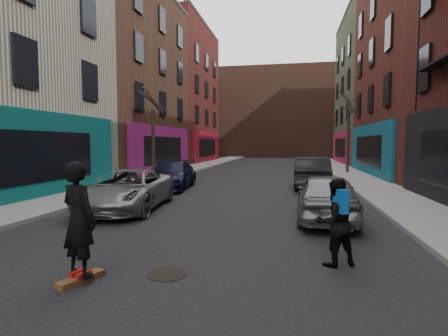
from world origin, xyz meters
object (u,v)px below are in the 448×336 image
at_px(parked_left_end, 171,175).
at_px(skateboarder, 79,219).
at_px(parked_left_far, 128,189).
at_px(tree_left_far, 153,124).
at_px(parked_right_far, 326,196).
at_px(skateboard, 81,279).
at_px(tree_right_far, 348,125).
at_px(manhole, 167,274).
at_px(parked_right_end, 312,173).
at_px(pedestrian, 335,222).

xyz_separation_m(parked_left_end, skateboarder, (2.47, -11.32, 0.35)).
distance_m(parked_left_far, parked_left_end, 5.44).
relative_size(tree_left_far, parked_left_end, 1.39).
height_order(parked_right_far, skateboard, parked_right_far).
relative_size(parked_left_far, parked_left_end, 1.04).
height_order(tree_right_far, parked_left_far, tree_right_far).
bearing_deg(skateboard, parked_left_end, 122.02).
relative_size(parked_left_far, skateboard, 6.08).
relative_size(tree_right_far, manhole, 9.71).
height_order(parked_right_end, skateboarder, skateboarder).
distance_m(parked_right_far, pedestrian, 3.85).
bearing_deg(manhole, parked_left_end, 109.10).
relative_size(parked_left_far, parked_right_far, 1.20).
bearing_deg(parked_left_end, parked_right_end, 6.12).
distance_m(parked_right_far, parked_right_end, 7.33).
relative_size(tree_left_far, parked_right_end, 1.39).
height_order(parked_left_far, skateboarder, skateboarder).
xyz_separation_m(parked_right_end, pedestrian, (-0.21, -11.18, 0.03)).
relative_size(pedestrian, manhole, 2.27).
xyz_separation_m(skateboard, pedestrian, (4.10, 1.58, 0.75)).
height_order(parked_right_far, pedestrian, pedestrian).
bearing_deg(manhole, parked_right_end, 75.89).
relative_size(tree_right_far, parked_right_far, 1.67).
distance_m(tree_right_far, parked_left_end, 14.38).
bearing_deg(tree_right_far, pedestrian, -99.17).
distance_m(tree_right_far, parked_left_far, 18.42).
relative_size(parked_left_end, skateboard, 5.84).
height_order(skateboarder, manhole, skateboarder).
bearing_deg(skateboard, pedestrian, 40.84).
xyz_separation_m(parked_left_end, parked_right_far, (6.78, -5.89, 0.01)).
height_order(tree_right_far, skateboarder, tree_right_far).
xyz_separation_m(tree_right_far, parked_left_end, (-9.78, -10.16, -2.85)).
height_order(parked_right_end, manhole, parked_right_end).
xyz_separation_m(parked_right_far, skateboarder, (-4.31, -5.43, 0.33)).
bearing_deg(tree_right_far, manhole, -106.18).
bearing_deg(pedestrian, skateboard, -3.76).
relative_size(parked_left_far, skateboarder, 2.63).
height_order(parked_right_far, parked_right_end, parked_right_end).
height_order(parked_left_end, parked_right_end, parked_right_end).
distance_m(parked_left_end, pedestrian, 11.74).
xyz_separation_m(parked_left_far, skateboard, (2.09, -5.89, -0.63)).
xyz_separation_m(tree_left_far, pedestrian, (9.19, -13.89, -2.58)).
bearing_deg(parked_right_end, skateboarder, 72.96).
bearing_deg(tree_left_far, pedestrian, -56.51).
xyz_separation_m(tree_left_far, parked_right_end, (9.40, -2.71, -2.61)).
distance_m(parked_left_end, skateboard, 11.60).
xyz_separation_m(parked_left_end, manhole, (3.72, -10.74, -0.67)).
distance_m(tree_right_far, skateboard, 22.95).
height_order(parked_left_end, manhole, parked_left_end).
xyz_separation_m(tree_left_far, skateboarder, (5.09, -15.47, -2.35)).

